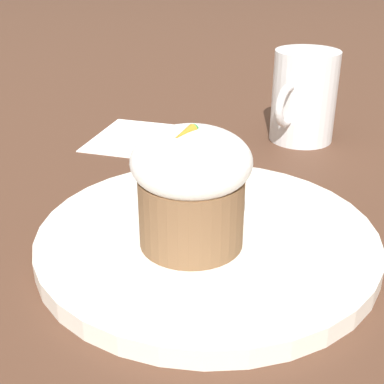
# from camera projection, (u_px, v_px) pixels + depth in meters

# --- Properties ---
(ground_plane) EXTENTS (4.00, 4.00, 0.00)m
(ground_plane) POSITION_uv_depth(u_px,v_px,m) (207.00, 247.00, 0.43)
(ground_plane) COLOR #513323
(dessert_plate) EXTENTS (0.27, 0.27, 0.02)m
(dessert_plate) POSITION_uv_depth(u_px,v_px,m) (207.00, 239.00, 0.43)
(dessert_plate) COLOR white
(dessert_plate) RESTS_ON ground_plane
(carrot_cake) EXTENTS (0.09, 0.09, 0.09)m
(carrot_cake) POSITION_uv_depth(u_px,v_px,m) (192.00, 185.00, 0.38)
(carrot_cake) COLOR brown
(carrot_cake) RESTS_ON dessert_plate
(spoon) EXTENTS (0.13, 0.06, 0.01)m
(spoon) POSITION_uv_depth(u_px,v_px,m) (187.00, 207.00, 0.45)
(spoon) COLOR #B7B7BC
(spoon) RESTS_ON dessert_plate
(coffee_cup) EXTENTS (0.10, 0.07, 0.11)m
(coffee_cup) POSITION_uv_depth(u_px,v_px,m) (303.00, 97.00, 0.62)
(coffee_cup) COLOR white
(coffee_cup) RESTS_ON ground_plane
(paper_napkin) EXTENTS (0.15, 0.14, 0.00)m
(paper_napkin) POSITION_uv_depth(u_px,v_px,m) (137.00, 138.00, 0.65)
(paper_napkin) COLOR white
(paper_napkin) RESTS_ON ground_plane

